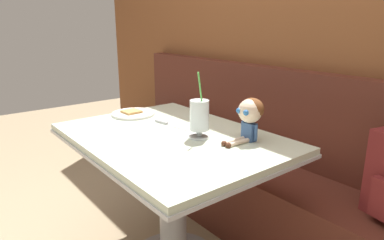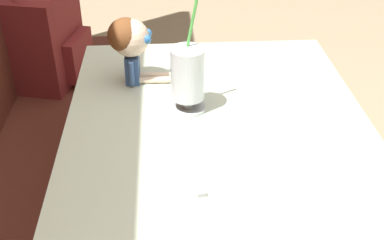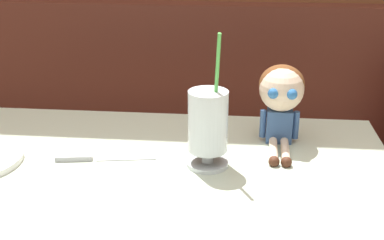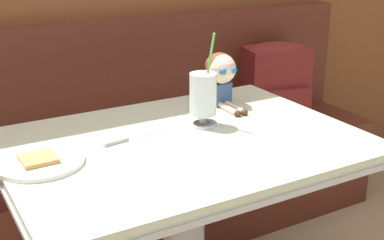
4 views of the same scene
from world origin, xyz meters
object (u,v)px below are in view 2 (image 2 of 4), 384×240
seated_doll (131,41)px  backpack (47,34)px  milkshake_glass (188,76)px  butter_knife (194,174)px

seated_doll → backpack: (0.56, 0.37, -0.21)m
milkshake_glass → seated_doll: size_ratio=1.44×
milkshake_glass → backpack: (0.73, 0.53, -0.18)m
milkshake_glass → seated_doll: (0.17, 0.15, 0.03)m
milkshake_glass → seated_doll: milkshake_glass is taller
milkshake_glass → seated_doll: bearing=42.2°
milkshake_glass → butter_knife: (-0.28, 0.00, -0.10)m
butter_knife → backpack: backpack is taller
butter_knife → seated_doll: seated_doll is taller
seated_doll → backpack: size_ratio=0.54×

